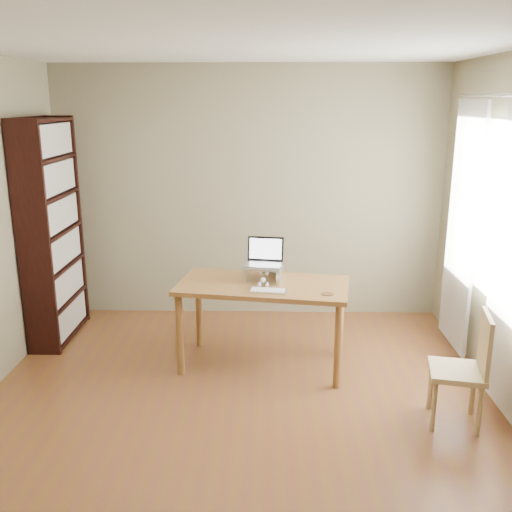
{
  "coord_description": "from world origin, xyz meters",
  "views": [
    {
      "loc": [
        0.19,
        -3.63,
        2.24
      ],
      "look_at": [
        0.1,
        0.92,
        0.99
      ],
      "focal_mm": 40.0,
      "sensor_mm": 36.0,
      "label": 1
    }
  ],
  "objects": [
    {
      "name": "curtains",
      "position": [
        1.92,
        0.8,
        1.17
      ],
      "size": [
        0.03,
        1.9,
        2.25
      ],
      "color": "silver",
      "rests_on": "ground"
    },
    {
      "name": "desk",
      "position": [
        0.16,
        0.94,
        0.65
      ],
      "size": [
        1.52,
        0.93,
        0.75
      ],
      "rotation": [
        0.0,
        0.0,
        -0.16
      ],
      "color": "brown",
      "rests_on": "ground"
    },
    {
      "name": "laptop",
      "position": [
        0.16,
        1.08,
        0.94
      ],
      "size": [
        0.34,
        0.3,
        0.22
      ],
      "rotation": [
        0.0,
        0.0,
        -0.16
      ],
      "color": "silver",
      "rests_on": "laptop_stand"
    },
    {
      "name": "chair",
      "position": [
        1.59,
        0.05,
        0.45
      ],
      "size": [
        0.43,
        0.43,
        0.84
      ],
      "rotation": [
        0.0,
        0.0,
        -0.19
      ],
      "color": "tan",
      "rests_on": "ground"
    },
    {
      "name": "bookshelf",
      "position": [
        -1.83,
        1.55,
        1.05
      ],
      "size": [
        0.3,
        0.9,
        2.1
      ],
      "color": "black",
      "rests_on": "ground"
    },
    {
      "name": "laptop_stand",
      "position": [
        0.16,
        1.02,
        0.83
      ],
      "size": [
        0.32,
        0.25,
        0.13
      ],
      "rotation": [
        0.0,
        0.0,
        -0.16
      ],
      "color": "silver",
      "rests_on": "desk"
    },
    {
      "name": "coaster",
      "position": [
        0.67,
        0.67,
        0.75
      ],
      "size": [
        0.1,
        0.1,
        0.01
      ],
      "primitive_type": "cylinder",
      "color": "brown",
      "rests_on": "desk"
    },
    {
      "name": "room",
      "position": [
        0.03,
        0.01,
        1.3
      ],
      "size": [
        4.04,
        4.54,
        2.64
      ],
      "color": "brown",
      "rests_on": "ground"
    },
    {
      "name": "cat",
      "position": [
        0.16,
        1.06,
        0.81
      ],
      "size": [
        0.23,
        0.47,
        0.14
      ],
      "rotation": [
        0.0,
        0.0,
        -0.01
      ],
      "color": "#4E463D",
      "rests_on": "desk"
    },
    {
      "name": "keyboard",
      "position": [
        0.2,
        0.72,
        0.76
      ],
      "size": [
        0.31,
        0.17,
        0.02
      ],
      "rotation": [
        0.0,
        0.0,
        -0.14
      ],
      "color": "silver",
      "rests_on": "desk"
    }
  ]
}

